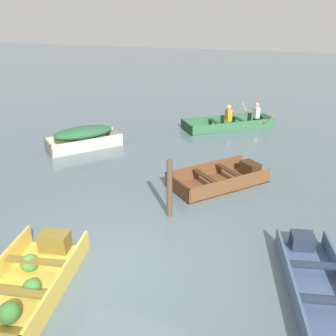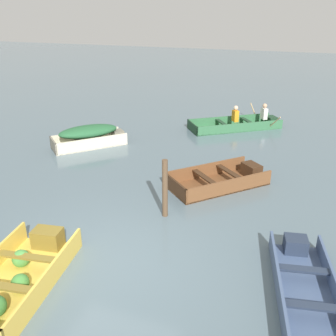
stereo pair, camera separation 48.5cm
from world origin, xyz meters
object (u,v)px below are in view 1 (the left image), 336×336
Objects in this scene: dinghy_yellow_foreground at (29,280)px; skiff_cream_near_moored at (85,136)px; rowboat_green_with_crew at (233,123)px; mooring_post at (169,189)px; skiff_slate_blue_mid_moored at (317,283)px; skiff_wooden_brown_far_moored at (222,178)px.

dinghy_yellow_foreground is 7.03m from skiff_cream_near_moored.
rowboat_green_with_crew is at bearing 41.89° from skiff_cream_near_moored.
mooring_post reaches higher than skiff_cream_near_moored.
skiff_wooden_brown_far_moored is (-2.28, 3.66, 0.03)m from skiff_slate_blue_mid_moored.
skiff_slate_blue_mid_moored is 2.21× the size of mooring_post.
dinghy_yellow_foreground reaches higher than skiff_wooden_brown_far_moored.
skiff_cream_near_moored is at bearing -138.11° from rowboat_green_with_crew.
dinghy_yellow_foreground is 0.78× the size of rowboat_green_with_crew.
mooring_post is (-0.28, -7.46, 0.51)m from rowboat_green_with_crew.
skiff_slate_blue_mid_moored is 4.31m from skiff_wooden_brown_far_moored.
mooring_post is (4.14, -3.49, 0.26)m from skiff_cream_near_moored.
skiff_slate_blue_mid_moored is (4.64, 1.47, -0.04)m from dinghy_yellow_foreground.
dinghy_yellow_foreground is at bearing -68.14° from skiff_cream_near_moored.
dinghy_yellow_foreground is 1.14× the size of skiff_cream_near_moored.
mooring_post reaches higher than skiff_slate_blue_mid_moored.
dinghy_yellow_foreground is 0.91× the size of skiff_slate_blue_mid_moored.
rowboat_green_with_crew reaches higher than dinghy_yellow_foreground.
skiff_cream_near_moored is 0.89× the size of skiff_wooden_brown_far_moored.
rowboat_green_with_crew is at bearing 95.81° from skiff_wooden_brown_far_moored.
rowboat_green_with_crew is at bearing 80.22° from dinghy_yellow_foreground.
dinghy_yellow_foreground is at bearing -99.78° from rowboat_green_with_crew.
mooring_post reaches higher than skiff_wooden_brown_far_moored.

